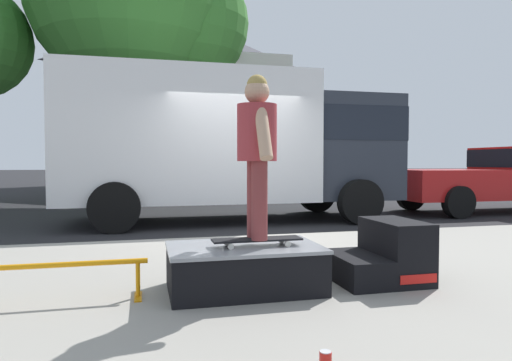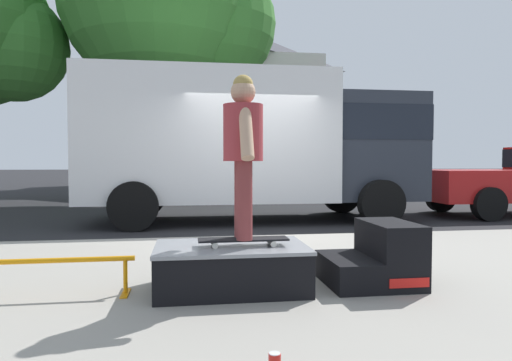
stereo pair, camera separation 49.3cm
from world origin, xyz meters
TOP-DOWN VIEW (x-y plane):
  - ground_plane at (0.00, 0.00)m, footprint 140.00×140.00m
  - sidewalk_slab at (0.00, -3.00)m, footprint 50.00×5.00m
  - skate_box at (-0.82, -3.38)m, footprint 1.32×0.83m
  - kicker_ramp at (0.53, -3.38)m, footprint 0.81×0.77m
  - grind_rail at (-2.47, -3.38)m, footprint 1.65×0.28m
  - skateboard at (-0.72, -3.44)m, footprint 0.78×0.21m
  - skater_kid at (-0.72, -3.44)m, footprint 0.34×0.72m
  - box_truck at (0.20, 2.20)m, footprint 6.91×2.63m
  - pickup_truck_red at (7.18, 2.28)m, footprint 5.70×2.09m
  - street_tree_neighbour at (-1.67, 6.44)m, footprint 6.30×5.73m
  - house_behind at (0.30, 15.78)m, footprint 9.54×8.23m

SIDE VIEW (x-z plane):
  - ground_plane at x=0.00m, z-range 0.00..0.00m
  - sidewalk_slab at x=0.00m, z-range 0.00..0.12m
  - skate_box at x=-0.82m, z-range 0.13..0.53m
  - kicker_ramp at x=0.53m, z-range 0.07..0.64m
  - grind_rail at x=-2.47m, z-range 0.21..0.53m
  - skateboard at x=-0.72m, z-range 0.54..0.60m
  - pickup_truck_red at x=7.18m, z-range 0.09..1.70m
  - skater_kid at x=-0.72m, z-range 0.71..2.11m
  - box_truck at x=0.20m, z-range 0.18..3.23m
  - house_behind at x=0.30m, z-range 0.04..8.44m
  - street_tree_neighbour at x=-1.67m, z-range 1.41..10.32m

